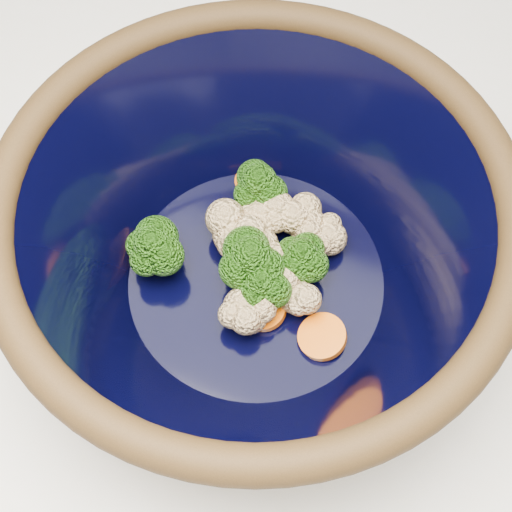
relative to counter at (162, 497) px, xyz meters
name	(u,v)px	position (x,y,z in m)	size (l,w,h in m)	color
counter	(162,497)	(0.00, 0.00, 0.00)	(1.20, 1.20, 0.90)	white
mixing_bowl	(256,246)	(0.08, 0.11, 0.53)	(0.41, 0.41, 0.14)	black
vegetable_pile	(254,250)	(0.08, 0.12, 0.50)	(0.17, 0.14, 0.05)	#608442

